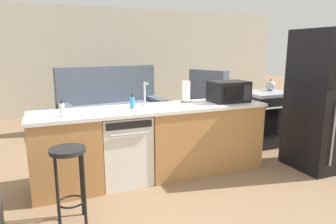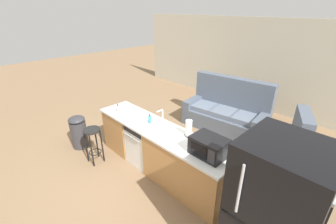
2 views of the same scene
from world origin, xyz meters
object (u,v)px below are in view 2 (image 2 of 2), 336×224
(dishwasher, at_px, (145,143))
(bar_stool, at_px, (93,139))
(microwave, at_px, (209,146))
(stove_range, at_px, (297,200))
(dish_soap_bottle, at_px, (118,109))
(kettle, at_px, (326,170))
(armchair, at_px, (307,157))
(soap_bottle, at_px, (150,119))
(paper_towel_roll, at_px, (189,128))
(couch, at_px, (227,113))
(trash_bin, at_px, (79,131))

(dishwasher, distance_m, bar_stool, 1.01)
(microwave, distance_m, bar_stool, 2.34)
(bar_stool, bearing_deg, stove_range, 21.37)
(microwave, height_order, bar_stool, microwave)
(dish_soap_bottle, xyz_separation_m, kettle, (3.45, 0.80, 0.01))
(stove_range, height_order, microwave, microwave)
(armchair, bearing_deg, dish_soap_bottle, -146.86)
(soap_bottle, bearing_deg, bar_stool, -136.65)
(dishwasher, bearing_deg, microwave, -0.05)
(paper_towel_roll, distance_m, dish_soap_bottle, 1.64)
(paper_towel_roll, relative_size, armchair, 0.24)
(microwave, distance_m, couch, 2.73)
(paper_towel_roll, xyz_separation_m, kettle, (1.85, 0.49, -0.05))
(dishwasher, xyz_separation_m, armchair, (2.36, 1.86, -0.07))
(kettle, distance_m, armchair, 1.41)
(paper_towel_roll, relative_size, dish_soap_bottle, 1.60)
(dish_soap_bottle, relative_size, kettle, 0.86)
(trash_bin, relative_size, couch, 0.35)
(paper_towel_roll, bearing_deg, dishwasher, -168.15)
(bar_stool, bearing_deg, soap_bottle, 43.35)
(stove_range, distance_m, trash_bin, 4.21)
(bar_stool, relative_size, trash_bin, 1.00)
(bar_stool, bearing_deg, dish_soap_bottle, 90.00)
(dishwasher, distance_m, soap_bottle, 0.57)
(soap_bottle, xyz_separation_m, armchair, (2.23, 1.83, -0.62))
(microwave, relative_size, dish_soap_bottle, 2.84)
(trash_bin, bearing_deg, stove_range, 17.43)
(microwave, height_order, paper_towel_roll, paper_towel_roll)
(microwave, relative_size, bar_stool, 0.68)
(stove_range, bearing_deg, soap_bottle, -168.17)
(stove_range, relative_size, paper_towel_roll, 3.19)
(soap_bottle, bearing_deg, paper_towel_roll, 11.58)
(paper_towel_roll, distance_m, kettle, 1.91)
(microwave, xyz_separation_m, armchair, (0.88, 1.87, -0.69))
(bar_stool, relative_size, armchair, 0.62)
(trash_bin, bearing_deg, soap_bottle, 25.70)
(microwave, xyz_separation_m, dish_soap_bottle, (-2.16, -0.12, -0.07))
(kettle, height_order, trash_bin, kettle)
(dishwasher, height_order, couch, couch)
(kettle, distance_m, trash_bin, 4.46)
(dish_soap_bottle, xyz_separation_m, armchair, (3.04, 1.99, -0.62))
(stove_range, xyz_separation_m, kettle, (0.17, 0.13, 0.53))
(microwave, distance_m, kettle, 1.47)
(armchair, bearing_deg, trash_bin, -145.67)
(microwave, relative_size, trash_bin, 0.68)
(trash_bin, bearing_deg, microwave, 13.84)
(stove_range, bearing_deg, paper_towel_roll, -168.05)
(microwave, bearing_deg, dish_soap_bottle, -176.81)
(soap_bottle, height_order, dish_soap_bottle, same)
(trash_bin, height_order, couch, couch)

